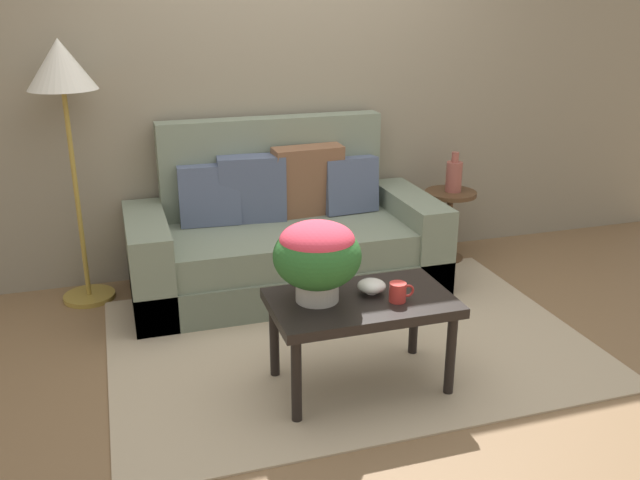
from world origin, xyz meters
name	(u,v)px	position (x,y,z in m)	size (l,w,h in m)	color
ground_plane	(343,335)	(0.00, 0.00, 0.00)	(14.00, 14.00, 0.00)	brown
wall_back	(284,64)	(0.00, 1.25, 1.40)	(6.40, 0.12, 2.81)	gray
area_rug	(348,341)	(0.00, -0.09, 0.01)	(2.61, 1.87, 0.01)	tan
couch	(284,239)	(-0.14, 0.79, 0.33)	(1.99, 0.88, 1.08)	#626B59
coffee_table	(361,310)	(-0.09, -0.53, 0.42)	(0.88, 0.53, 0.48)	black
side_table	(449,213)	(1.12, 0.89, 0.36)	(0.37, 0.37, 0.52)	#4C331E
floor_lamp	(63,83)	(-1.40, 0.96, 1.36)	(0.40, 0.40, 1.62)	olive
potted_plant	(317,254)	(-0.30, -0.49, 0.71)	(0.42, 0.42, 0.39)	#B7B2A8
coffee_mug	(398,292)	(0.06, -0.61, 0.52)	(0.13, 0.08, 0.09)	red
snack_bowl	(372,286)	(-0.03, -0.49, 0.52)	(0.14, 0.14, 0.07)	silver
table_vase	(454,176)	(1.14, 0.89, 0.64)	(0.11, 0.11, 0.28)	#934C42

